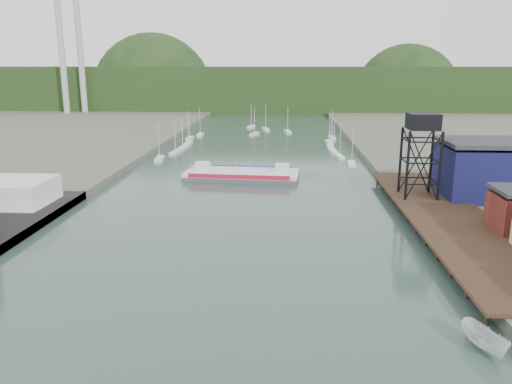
# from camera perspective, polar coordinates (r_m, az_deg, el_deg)

# --- Properties ---
(ground) EXTENTS (600.00, 600.00, 0.00)m
(ground) POSITION_cam_1_polar(r_m,az_deg,el_deg) (47.28, -8.95, -20.57)
(ground) COLOR #2B433D
(ground) RESTS_ON ground
(east_pier) EXTENTS (14.00, 70.00, 2.45)m
(east_pier) POSITION_cam_1_polar(r_m,az_deg,el_deg) (90.87, 21.12, -2.67)
(east_pier) COLOR black
(east_pier) RESTS_ON ground
(white_shed) EXTENTS (18.00, 12.00, 4.50)m
(white_shed) POSITION_cam_1_polar(r_m,az_deg,el_deg) (105.18, -27.07, 0.04)
(white_shed) COLOR silver
(white_shed) RESTS_ON west_quay
(lift_tower) EXTENTS (6.50, 6.50, 16.00)m
(lift_tower) POSITION_cam_1_polar(r_m,az_deg,el_deg) (99.87, 18.52, 7.09)
(lift_tower) COLOR black
(lift_tower) RESTS_ON east_pier
(blue_shed) EXTENTS (20.50, 14.50, 11.30)m
(blue_shed) POSITION_cam_1_polar(r_m,az_deg,el_deg) (107.84, 25.60, 2.28)
(blue_shed) COLOR #0C1037
(blue_shed) RESTS_ON east_land
(marina_sailboats) EXTENTS (57.71, 92.65, 0.90)m
(marina_sailboats) POSITION_cam_1_polar(r_m,az_deg,el_deg) (178.48, 0.44, 5.73)
(marina_sailboats) COLOR silver
(marina_sailboats) RESTS_ON ground
(smokestacks) EXTENTS (11.20, 8.20, 60.00)m
(smokestacks) POSITION_cam_1_polar(r_m,az_deg,el_deg) (293.82, -20.32, 14.04)
(smokestacks) COLOR #A9AAA4
(smokestacks) RESTS_ON ground
(distant_hills) EXTENTS (500.00, 120.00, 80.00)m
(distant_hills) POSITION_cam_1_polar(r_m,az_deg,el_deg) (339.81, 1.19, 11.50)
(distant_hills) COLOR #173216
(distant_hills) RESTS_ON ground
(chain_ferry) EXTENTS (27.91, 12.82, 3.92)m
(chain_ferry) POSITION_cam_1_polar(r_m,az_deg,el_deg) (121.35, -1.61, 2.02)
(chain_ferry) COLOR #49494B
(chain_ferry) RESTS_ON ground
(motorboat) EXTENTS (4.11, 6.56, 2.37)m
(motorboat) POSITION_cam_1_polar(r_m,az_deg,el_deg) (54.81, 24.69, -15.10)
(motorboat) COLOR silver
(motorboat) RESTS_ON ground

